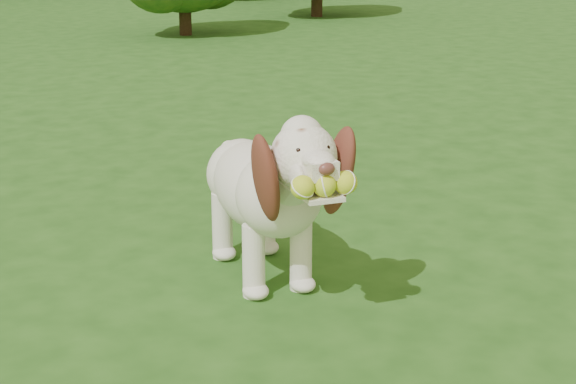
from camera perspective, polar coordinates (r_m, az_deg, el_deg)
ground at (r=3.93m, az=-3.40°, el=-3.57°), size 80.00×80.00×0.00m
dog at (r=3.44m, az=-1.37°, el=0.45°), size 0.51×1.17×0.76m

